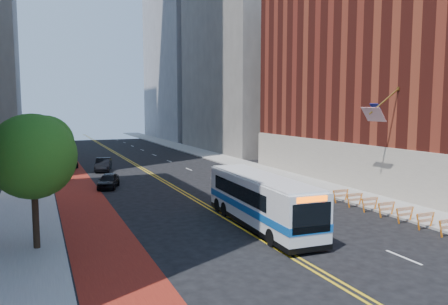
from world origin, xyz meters
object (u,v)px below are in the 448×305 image
Objects in this scene: car_b at (103,164)px; car_c at (68,162)px; car_a at (109,181)px; transit_bus at (260,200)px; street_tree at (34,153)px.

car_b is 0.98× the size of car_c.
car_c is (-2.39, 15.28, -0.01)m from car_a.
street_tree is at bearing -179.66° from transit_bus.
car_a is at bearing -82.11° from car_b.
street_tree reaches higher than car_b.
transit_bus is 27.54m from car_b.
car_b is 5.65m from car_c.
car_a reaches higher than car_c.
transit_bus is at bearing -2.06° from street_tree.
transit_bus reaches higher than car_c.
street_tree is 1.54× the size of car_b.
car_c is (3.42, 31.02, -4.26)m from street_tree.
transit_bus reaches higher than car_b.
transit_bus is 2.58× the size of car_b.
transit_bus is 17.47m from car_a.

